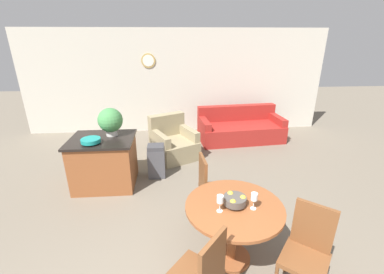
{
  "coord_description": "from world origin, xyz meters",
  "views": [
    {
      "loc": [
        -0.08,
        -1.15,
        2.47
      ],
      "look_at": [
        0.21,
        2.71,
        0.96
      ],
      "focal_mm": 24.0,
      "sensor_mm": 36.0,
      "label": 1
    }
  ],
  "objects_px": {
    "dining_table": "(234,218)",
    "trash_bin": "(156,161)",
    "couch": "(240,129)",
    "wine_glass_left": "(220,200)",
    "armchair": "(173,143)",
    "kitchen_island": "(105,162)",
    "wine_glass_right": "(254,197)",
    "fruit_bowl": "(235,200)",
    "dining_chair_near_right": "(308,248)",
    "potted_plant": "(110,121)",
    "dining_chair_far_side": "(211,186)",
    "teal_bowl": "(91,141)",
    "dining_chair_near_left": "(201,273)"
  },
  "relations": [
    {
      "from": "dining_table",
      "to": "trash_bin",
      "type": "distance_m",
      "value": 2.28
    },
    {
      "from": "couch",
      "to": "wine_glass_left",
      "type": "bearing_deg",
      "value": -113.07
    },
    {
      "from": "armchair",
      "to": "dining_table",
      "type": "bearing_deg",
      "value": -103.63
    },
    {
      "from": "kitchen_island",
      "to": "couch",
      "type": "xyz_separation_m",
      "value": [
        2.91,
        1.97,
        -0.16
      ]
    },
    {
      "from": "wine_glass_right",
      "to": "couch",
      "type": "height_order",
      "value": "wine_glass_right"
    },
    {
      "from": "dining_table",
      "to": "kitchen_island",
      "type": "height_order",
      "value": "kitchen_island"
    },
    {
      "from": "fruit_bowl",
      "to": "armchair",
      "type": "height_order",
      "value": "fruit_bowl"
    },
    {
      "from": "couch",
      "to": "wine_glass_right",
      "type": "bearing_deg",
      "value": -108.09
    },
    {
      "from": "dining_chair_near_right",
      "to": "wine_glass_left",
      "type": "relative_size",
      "value": 5.1
    },
    {
      "from": "fruit_bowl",
      "to": "wine_glass_right",
      "type": "relative_size",
      "value": 1.29
    },
    {
      "from": "dining_table",
      "to": "armchair",
      "type": "relative_size",
      "value": 0.91
    },
    {
      "from": "dining_chair_near_right",
      "to": "potted_plant",
      "type": "relative_size",
      "value": 2.03
    },
    {
      "from": "dining_chair_far_side",
      "to": "teal_bowl",
      "type": "distance_m",
      "value": 2.04
    },
    {
      "from": "wine_glass_right",
      "to": "dining_chair_far_side",
      "type": "bearing_deg",
      "value": 111.86
    },
    {
      "from": "wine_glass_right",
      "to": "potted_plant",
      "type": "bearing_deg",
      "value": 132.98
    },
    {
      "from": "teal_bowl",
      "to": "couch",
      "type": "bearing_deg",
      "value": 35.99
    },
    {
      "from": "dining_chair_near_left",
      "to": "trash_bin",
      "type": "height_order",
      "value": "dining_chair_near_left"
    },
    {
      "from": "potted_plant",
      "to": "teal_bowl",
      "type": "bearing_deg",
      "value": -125.51
    },
    {
      "from": "dining_chair_near_left",
      "to": "trash_bin",
      "type": "bearing_deg",
      "value": 51.24
    },
    {
      "from": "kitchen_island",
      "to": "couch",
      "type": "height_order",
      "value": "kitchen_island"
    },
    {
      "from": "wine_glass_left",
      "to": "armchair",
      "type": "distance_m",
      "value": 3.1
    },
    {
      "from": "wine_glass_right",
      "to": "couch",
      "type": "relative_size",
      "value": 0.09
    },
    {
      "from": "kitchen_island",
      "to": "potted_plant",
      "type": "bearing_deg",
      "value": 42.53
    },
    {
      "from": "kitchen_island",
      "to": "potted_plant",
      "type": "distance_m",
      "value": 0.73
    },
    {
      "from": "dining_chair_near_right",
      "to": "teal_bowl",
      "type": "distance_m",
      "value": 3.33
    },
    {
      "from": "fruit_bowl",
      "to": "dining_table",
      "type": "bearing_deg",
      "value": 153.79
    },
    {
      "from": "fruit_bowl",
      "to": "potted_plant",
      "type": "xyz_separation_m",
      "value": [
        -1.71,
        1.96,
        0.31
      ]
    },
    {
      "from": "fruit_bowl",
      "to": "couch",
      "type": "distance_m",
      "value": 3.98
    },
    {
      "from": "dining_table",
      "to": "wine_glass_right",
      "type": "relative_size",
      "value": 5.62
    },
    {
      "from": "dining_chair_far_side",
      "to": "fruit_bowl",
      "type": "height_order",
      "value": "dining_chair_far_side"
    },
    {
      "from": "dining_chair_near_left",
      "to": "fruit_bowl",
      "type": "distance_m",
      "value": 0.83
    },
    {
      "from": "potted_plant",
      "to": "dining_chair_near_right",
      "type": "bearing_deg",
      "value": -45.55
    },
    {
      "from": "dining_table",
      "to": "dining_chair_near_left",
      "type": "distance_m",
      "value": 0.78
    },
    {
      "from": "wine_glass_right",
      "to": "trash_bin",
      "type": "xyz_separation_m",
      "value": [
        -1.16,
        2.11,
        -0.59
      ]
    },
    {
      "from": "wine_glass_right",
      "to": "potted_plant",
      "type": "height_order",
      "value": "potted_plant"
    },
    {
      "from": "kitchen_island",
      "to": "wine_glass_left",
      "type": "bearing_deg",
      "value": -48.71
    },
    {
      "from": "fruit_bowl",
      "to": "trash_bin",
      "type": "height_order",
      "value": "fruit_bowl"
    },
    {
      "from": "kitchen_island",
      "to": "armchair",
      "type": "distance_m",
      "value": 1.63
    },
    {
      "from": "dining_table",
      "to": "teal_bowl",
      "type": "distance_m",
      "value": 2.56
    },
    {
      "from": "dining_table",
      "to": "couch",
      "type": "distance_m",
      "value": 3.95
    },
    {
      "from": "teal_bowl",
      "to": "trash_bin",
      "type": "relative_size",
      "value": 0.48
    },
    {
      "from": "dining_table",
      "to": "armchair",
      "type": "xyz_separation_m",
      "value": [
        -0.66,
        2.92,
        -0.29
      ]
    },
    {
      "from": "dining_table",
      "to": "dining_chair_far_side",
      "type": "relative_size",
      "value": 1.1
    },
    {
      "from": "potted_plant",
      "to": "dining_chair_far_side",
      "type": "bearing_deg",
      "value": -37.59
    },
    {
      "from": "dining_chair_near_right",
      "to": "wine_glass_left",
      "type": "height_order",
      "value": "dining_chair_near_right"
    },
    {
      "from": "dining_chair_near_right",
      "to": "wine_glass_left",
      "type": "bearing_deg",
      "value": 16.86
    },
    {
      "from": "trash_bin",
      "to": "wine_glass_right",
      "type": "bearing_deg",
      "value": -61.23
    },
    {
      "from": "dining_table",
      "to": "potted_plant",
      "type": "xyz_separation_m",
      "value": [
        -1.71,
        1.96,
        0.56
      ]
    },
    {
      "from": "teal_bowl",
      "to": "armchair",
      "type": "distance_m",
      "value": 1.95
    },
    {
      "from": "wine_glass_right",
      "to": "dining_chair_near_left",
      "type": "bearing_deg",
      "value": -137.29
    }
  ]
}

